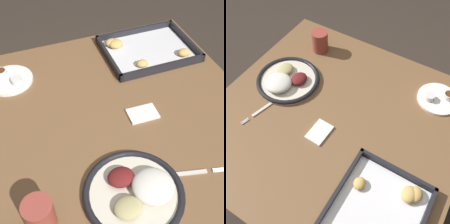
% 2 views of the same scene
% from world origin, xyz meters
% --- Properties ---
extents(ground_plane, '(8.00, 8.00, 0.00)m').
position_xyz_m(ground_plane, '(0.00, 0.00, 0.00)').
color(ground_plane, '#382D26').
extents(dining_table, '(0.97, 1.00, 0.75)m').
position_xyz_m(dining_table, '(0.00, 0.00, 0.63)').
color(dining_table, brown).
rests_on(dining_table, ground_plane).
extents(dinner_plate, '(0.28, 0.28, 0.05)m').
position_xyz_m(dinner_plate, '(-0.06, -0.29, 0.76)').
color(dinner_plate, beige).
rests_on(dinner_plate, dining_table).
extents(fork, '(0.21, 0.06, 0.00)m').
position_xyz_m(fork, '(0.10, -0.28, 0.75)').
color(fork, silver).
rests_on(fork, dining_table).
extents(saucer_plate, '(0.18, 0.18, 0.04)m').
position_xyz_m(saucer_plate, '(-0.32, 0.32, 0.76)').
color(saucer_plate, white).
rests_on(saucer_plate, dining_table).
extents(baking_tray, '(0.37, 0.29, 0.04)m').
position_xyz_m(baking_tray, '(0.25, 0.31, 0.76)').
color(baking_tray, black).
rests_on(baking_tray, dining_table).
extents(drinking_cup, '(0.08, 0.08, 0.10)m').
position_xyz_m(drinking_cup, '(-0.32, -0.29, 0.80)').
color(drinking_cup, '#993D33').
rests_on(drinking_cup, dining_table).
extents(napkin, '(0.10, 0.07, 0.01)m').
position_xyz_m(napkin, '(0.08, -0.02, 0.75)').
color(napkin, white).
rests_on(napkin, dining_table).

